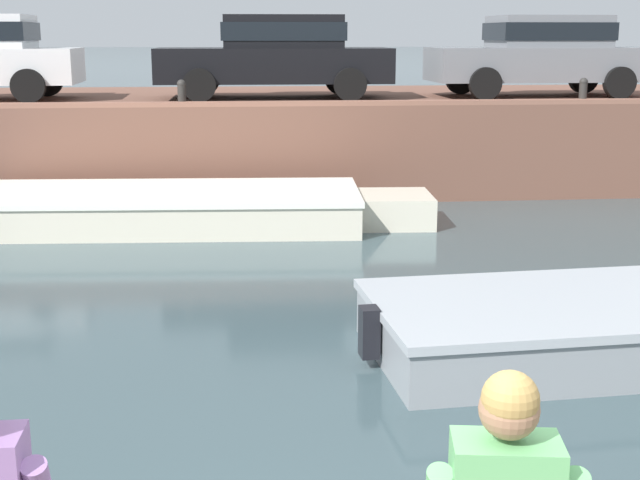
{
  "coord_description": "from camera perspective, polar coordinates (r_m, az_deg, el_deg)",
  "views": [
    {
      "loc": [
        -0.47,
        -3.21,
        2.88
      ],
      "look_at": [
        0.22,
        4.18,
        1.16
      ],
      "focal_mm": 50.0,
      "sensor_mm": 36.0,
      "label": 1
    }
  ],
  "objects": [
    {
      "name": "ground_plane",
      "position": [
        9.63,
        -2.31,
        -4.36
      ],
      "size": [
        400.0,
        400.0,
        0.0
      ],
      "primitive_type": "plane",
      "color": "#3D5156"
    },
    {
      "name": "far_quay_wall",
      "position": [
        18.26,
        -3.86,
        6.62
      ],
      "size": [
        60.0,
        6.0,
        1.69
      ],
      "primitive_type": "cube",
      "color": "brown",
      "rests_on": "ground"
    },
    {
      "name": "far_wall_coping",
      "position": [
        15.31,
        -3.61,
        8.7
      ],
      "size": [
        60.0,
        0.24,
        0.08
      ],
      "primitive_type": "cube",
      "color": "#925F4C",
      "rests_on": "far_quay_wall"
    },
    {
      "name": "boat_moored_central_cream",
      "position": [
        13.79,
        -8.51,
        2.02
      ],
      "size": [
        7.06,
        2.61,
        0.55
      ],
      "color": "silver",
      "rests_on": "ground"
    },
    {
      "name": "car_left_inner_black",
      "position": [
        17.21,
        -2.77,
        11.88
      ],
      "size": [
        4.41,
        2.07,
        1.54
      ],
      "color": "black",
      "rests_on": "far_quay_wall"
    },
    {
      "name": "car_centre_grey",
      "position": [
        18.19,
        14.01,
        11.58
      ],
      "size": [
        4.23,
        1.95,
        1.54
      ],
      "color": "slate",
      "rests_on": "far_quay_wall"
    },
    {
      "name": "mooring_bollard_mid",
      "position": [
        15.45,
        -8.85,
        9.35
      ],
      "size": [
        0.15,
        0.15,
        0.45
      ],
      "color": "#2D2B28",
      "rests_on": "far_quay_wall"
    },
    {
      "name": "mooring_bollard_east",
      "position": [
        16.58,
        16.49,
        9.22
      ],
      "size": [
        0.15,
        0.15,
        0.45
      ],
      "color": "#2D2B28",
      "rests_on": "far_quay_wall"
    }
  ]
}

